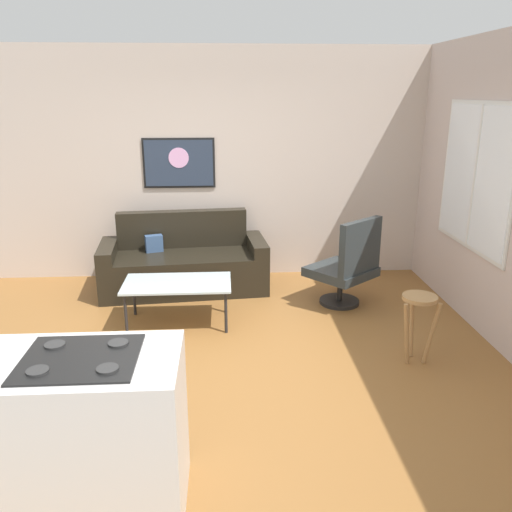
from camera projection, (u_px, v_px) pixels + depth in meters
ground at (213, 367)px, 4.57m from camera, size 6.40×6.40×0.04m
back_wall at (213, 166)px, 6.45m from camera, size 6.40×0.05×2.80m
right_wall at (511, 195)px, 4.58m from camera, size 0.05×6.40×2.80m
couch at (184, 265)px, 6.25m from camera, size 1.98×0.98×0.89m
coffee_table at (177, 285)px, 5.26m from camera, size 1.07×0.60×0.45m
armchair at (348, 266)px, 5.69m from camera, size 0.87×0.87×1.00m
bar_stool at (418, 312)px, 4.49m from camera, size 0.34×0.34×0.61m
kitchen_counter at (35, 437)px, 2.85m from camera, size 1.61×0.66×0.96m
wall_painting at (179, 163)px, 6.38m from camera, size 0.87×0.03×0.60m
window at (476, 177)px, 5.13m from camera, size 0.03×1.46×1.44m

